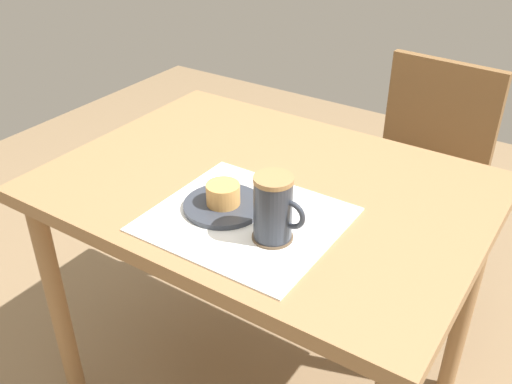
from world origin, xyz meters
TOP-DOWN VIEW (x-y plane):
  - dining_table at (0.00, 0.00)m, footprint 1.02×0.75m
  - wooden_chair at (0.15, 0.73)m, footprint 0.45×0.45m
  - placemat at (0.05, -0.16)m, footprint 0.39×0.35m
  - pastry_plate at (-0.01, -0.15)m, footprint 0.18×0.18m
  - pastry at (-0.01, -0.15)m, footprint 0.07×0.07m
  - coffee_coaster at (0.14, -0.19)m, footprint 0.08×0.08m
  - coffee_mug at (0.14, -0.19)m, footprint 0.11×0.08m

SIDE VIEW (x-z plane):
  - wooden_chair at x=0.15m, z-range 0.05..0.89m
  - dining_table at x=0.00m, z-range 0.28..1.03m
  - placemat at x=0.05m, z-range 0.75..0.75m
  - coffee_coaster at x=0.14m, z-range 0.75..0.76m
  - pastry_plate at x=-0.01m, z-range 0.75..0.77m
  - pastry at x=-0.01m, z-range 0.77..0.81m
  - coffee_mug at x=0.14m, z-range 0.76..0.90m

